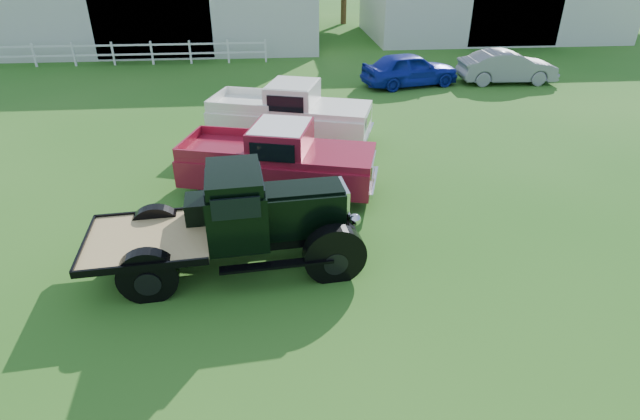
{
  "coord_description": "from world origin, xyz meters",
  "views": [
    {
      "loc": [
        -0.64,
        -7.85,
        6.07
      ],
      "look_at": [
        0.2,
        1.2,
        1.05
      ],
      "focal_mm": 28.0,
      "sensor_mm": 36.0,
      "label": 1
    }
  ],
  "objects_px": {
    "red_pickup": "(278,159)",
    "white_pickup": "(290,114)",
    "misc_car_grey": "(507,67)",
    "vintage_flatbed": "(232,220)",
    "misc_car_blue": "(410,69)"
  },
  "relations": [
    {
      "from": "red_pickup",
      "to": "white_pickup",
      "type": "relative_size",
      "value": 0.97
    },
    {
      "from": "white_pickup",
      "to": "misc_car_grey",
      "type": "relative_size",
      "value": 1.21
    },
    {
      "from": "vintage_flatbed",
      "to": "white_pickup",
      "type": "distance_m",
      "value": 7.09
    },
    {
      "from": "misc_car_grey",
      "to": "misc_car_blue",
      "type": "bearing_deg",
      "value": 92.78
    },
    {
      "from": "vintage_flatbed",
      "to": "misc_car_grey",
      "type": "relative_size",
      "value": 1.23
    },
    {
      "from": "vintage_flatbed",
      "to": "red_pickup",
      "type": "height_order",
      "value": "vintage_flatbed"
    },
    {
      "from": "vintage_flatbed",
      "to": "red_pickup",
      "type": "relative_size",
      "value": 1.04
    },
    {
      "from": "misc_car_blue",
      "to": "misc_car_grey",
      "type": "distance_m",
      "value": 4.62
    },
    {
      "from": "red_pickup",
      "to": "misc_car_blue",
      "type": "height_order",
      "value": "red_pickup"
    },
    {
      "from": "white_pickup",
      "to": "misc_car_blue",
      "type": "height_order",
      "value": "white_pickup"
    },
    {
      "from": "misc_car_blue",
      "to": "misc_car_grey",
      "type": "height_order",
      "value": "misc_car_blue"
    },
    {
      "from": "red_pickup",
      "to": "white_pickup",
      "type": "xyz_separation_m",
      "value": [
        0.47,
        3.61,
        0.03
      ]
    },
    {
      "from": "misc_car_blue",
      "to": "misc_car_grey",
      "type": "xyz_separation_m",
      "value": [
        4.62,
        0.09,
        -0.02
      ]
    },
    {
      "from": "red_pickup",
      "to": "misc_car_grey",
      "type": "height_order",
      "value": "red_pickup"
    },
    {
      "from": "misc_car_blue",
      "to": "misc_car_grey",
      "type": "relative_size",
      "value": 1.0
    }
  ]
}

